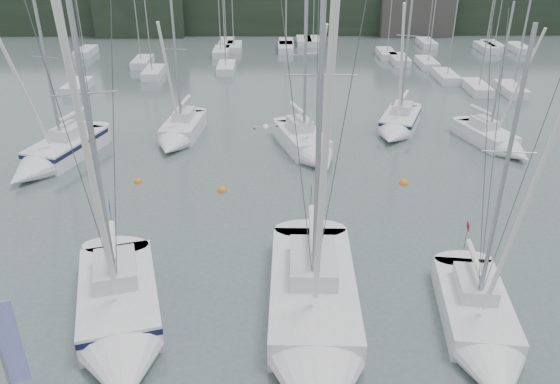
{
  "coord_description": "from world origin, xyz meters",
  "views": [
    {
      "loc": [
        -1.74,
        -17.53,
        15.0
      ],
      "look_at": [
        -1.47,
        5.0,
        3.56
      ],
      "focal_mm": 35.0,
      "sensor_mm": 36.0,
      "label": 1
    }
  ],
  "objects_px": {
    "sailboat_mid_c": "(309,147)",
    "buoy_c": "(138,182)",
    "sailboat_near_right": "(483,335)",
    "buoy_a": "(222,191)",
    "sailboat_mid_e": "(498,142)",
    "sailboat_mid_b": "(178,134)",
    "sailboat_mid_d": "(397,126)",
    "sailboat_near_center": "(315,333)",
    "dock_banner": "(8,351)",
    "sailboat_mid_a": "(53,156)",
    "buoy_b": "(404,184)",
    "sailboat_near_left": "(120,323)"
  },
  "relations": [
    {
      "from": "sailboat_near_right",
      "to": "sailboat_mid_b",
      "type": "height_order",
      "value": "sailboat_near_right"
    },
    {
      "from": "sailboat_near_right",
      "to": "buoy_c",
      "type": "xyz_separation_m",
      "value": [
        -16.65,
        14.85,
        -0.5
      ]
    },
    {
      "from": "sailboat_mid_b",
      "to": "sailboat_mid_e",
      "type": "relative_size",
      "value": 1.02
    },
    {
      "from": "sailboat_mid_d",
      "to": "buoy_b",
      "type": "distance_m",
      "value": 9.11
    },
    {
      "from": "sailboat_mid_c",
      "to": "buoy_b",
      "type": "xyz_separation_m",
      "value": [
        5.71,
        -4.58,
        -0.61
      ]
    },
    {
      "from": "sailboat_mid_e",
      "to": "buoy_a",
      "type": "bearing_deg",
      "value": -179.41
    },
    {
      "from": "sailboat_mid_c",
      "to": "dock_banner",
      "type": "xyz_separation_m",
      "value": [
        -10.58,
        -22.49,
        2.56
      ]
    },
    {
      "from": "sailboat_mid_b",
      "to": "sailboat_mid_e",
      "type": "height_order",
      "value": "sailboat_mid_b"
    },
    {
      "from": "sailboat_near_left",
      "to": "buoy_b",
      "type": "relative_size",
      "value": 28.17
    },
    {
      "from": "sailboat_near_left",
      "to": "dock_banner",
      "type": "relative_size",
      "value": 3.45
    },
    {
      "from": "sailboat_near_center",
      "to": "dock_banner",
      "type": "xyz_separation_m",
      "value": [
        -9.69,
        -3.58,
        2.55
      ]
    },
    {
      "from": "sailboat_mid_a",
      "to": "sailboat_mid_e",
      "type": "relative_size",
      "value": 1.09
    },
    {
      "from": "sailboat_near_right",
      "to": "sailboat_mid_a",
      "type": "xyz_separation_m",
      "value": [
        -22.83,
        17.53,
        0.15
      ]
    },
    {
      "from": "sailboat_mid_b",
      "to": "sailboat_mid_d",
      "type": "bearing_deg",
      "value": 12.35
    },
    {
      "from": "buoy_c",
      "to": "sailboat_near_center",
      "type": "bearing_deg",
      "value": -55.5
    },
    {
      "from": "sailboat_mid_c",
      "to": "sailboat_mid_d",
      "type": "relative_size",
      "value": 0.94
    },
    {
      "from": "sailboat_near_right",
      "to": "sailboat_mid_a",
      "type": "bearing_deg",
      "value": 149.59
    },
    {
      "from": "sailboat_mid_d",
      "to": "buoy_b",
      "type": "bearing_deg",
      "value": -76.71
    },
    {
      "from": "sailboat_near_right",
      "to": "buoy_a",
      "type": "bearing_deg",
      "value": 136.77
    },
    {
      "from": "sailboat_mid_a",
      "to": "sailboat_mid_c",
      "type": "xyz_separation_m",
      "value": [
        17.21,
        1.46,
        -0.04
      ]
    },
    {
      "from": "sailboat_mid_c",
      "to": "buoy_c",
      "type": "distance_m",
      "value": 11.8
    },
    {
      "from": "sailboat_mid_d",
      "to": "buoy_c",
      "type": "distance_m",
      "value": 20.03
    },
    {
      "from": "sailboat_mid_d",
      "to": "dock_banner",
      "type": "relative_size",
      "value": 2.57
    },
    {
      "from": "sailboat_near_left",
      "to": "buoy_a",
      "type": "relative_size",
      "value": 27.79
    },
    {
      "from": "sailboat_mid_b",
      "to": "sailboat_mid_c",
      "type": "xyz_separation_m",
      "value": [
        9.5,
        -2.76,
        0.06
      ]
    },
    {
      "from": "sailboat_mid_a",
      "to": "buoy_c",
      "type": "distance_m",
      "value": 6.77
    },
    {
      "from": "buoy_a",
      "to": "dock_banner",
      "type": "height_order",
      "value": "dock_banner"
    },
    {
      "from": "sailboat_near_center",
      "to": "sailboat_mid_b",
      "type": "xyz_separation_m",
      "value": [
        -8.61,
        21.66,
        -0.07
      ]
    },
    {
      "from": "sailboat_near_right",
      "to": "buoy_c",
      "type": "distance_m",
      "value": 22.32
    },
    {
      "from": "sailboat_near_left",
      "to": "sailboat_mid_a",
      "type": "distance_m",
      "value": 18.91
    },
    {
      "from": "sailboat_mid_a",
      "to": "sailboat_mid_b",
      "type": "height_order",
      "value": "sailboat_mid_a"
    },
    {
      "from": "sailboat_near_right",
      "to": "dock_banner",
      "type": "relative_size",
      "value": 2.76
    },
    {
      "from": "buoy_c",
      "to": "sailboat_mid_d",
      "type": "bearing_deg",
      "value": 25.26
    },
    {
      "from": "sailboat_near_center",
      "to": "buoy_b",
      "type": "height_order",
      "value": "sailboat_near_center"
    },
    {
      "from": "sailboat_near_right",
      "to": "buoy_a",
      "type": "relative_size",
      "value": 22.22
    },
    {
      "from": "buoy_a",
      "to": "buoy_c",
      "type": "distance_m",
      "value": 5.58
    },
    {
      "from": "sailboat_mid_b",
      "to": "buoy_c",
      "type": "relative_size",
      "value": 22.34
    },
    {
      "from": "sailboat_mid_c",
      "to": "sailboat_mid_e",
      "type": "distance_m",
      "value": 13.65
    },
    {
      "from": "sailboat_mid_a",
      "to": "sailboat_mid_e",
      "type": "xyz_separation_m",
      "value": [
        30.82,
        2.51,
        -0.14
      ]
    },
    {
      "from": "sailboat_near_right",
      "to": "sailboat_mid_c",
      "type": "distance_m",
      "value": 19.81
    },
    {
      "from": "sailboat_mid_b",
      "to": "buoy_c",
      "type": "bearing_deg",
      "value": -95.85
    },
    {
      "from": "sailboat_mid_b",
      "to": "dock_banner",
      "type": "xyz_separation_m",
      "value": [
        -1.08,
        -25.24,
        2.62
      ]
    },
    {
      "from": "sailboat_mid_c",
      "to": "buoy_a",
      "type": "bearing_deg",
      "value": -152.7
    },
    {
      "from": "sailboat_mid_e",
      "to": "dock_banner",
      "type": "height_order",
      "value": "sailboat_mid_e"
    },
    {
      "from": "sailboat_near_center",
      "to": "sailboat_mid_b",
      "type": "bearing_deg",
      "value": 113.53
    },
    {
      "from": "sailboat_near_center",
      "to": "sailboat_mid_d",
      "type": "height_order",
      "value": "sailboat_near_center"
    },
    {
      "from": "sailboat_near_center",
      "to": "sailboat_mid_c",
      "type": "distance_m",
      "value": 18.93
    },
    {
      "from": "sailboat_mid_e",
      "to": "buoy_c",
      "type": "xyz_separation_m",
      "value": [
        -24.64,
        -5.19,
        -0.51
      ]
    },
    {
      "from": "sailboat_mid_b",
      "to": "buoy_a",
      "type": "relative_size",
      "value": 18.82
    },
    {
      "from": "buoy_b",
      "to": "buoy_c",
      "type": "xyz_separation_m",
      "value": [
        -16.74,
        0.44,
        0.0
      ]
    }
  ]
}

